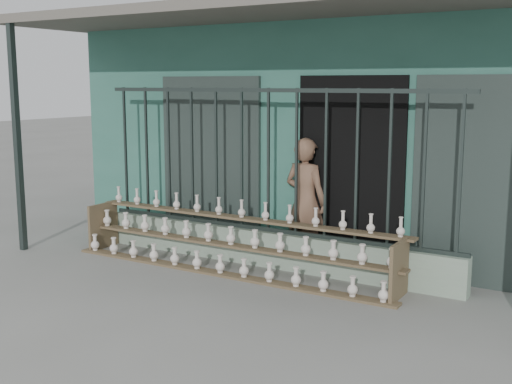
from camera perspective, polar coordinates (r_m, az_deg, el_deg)
The scene contains 6 objects.
ground at distance 7.21m, azimuth -4.12°, elevation -9.01°, with size 60.00×60.00×0.00m, color slate.
workshop_building at distance 10.60m, azimuth 9.03°, elevation 5.82°, with size 7.40×6.60×3.21m.
parapet_wall at distance 8.20m, azimuth 1.08°, elevation -5.04°, with size 5.00×0.20×0.45m, color gray.
security_fence at distance 7.99m, azimuth 1.10°, elevation 2.78°, with size 5.00×0.04×1.80m.
shelf_rack at distance 7.97m, azimuth -2.29°, elevation -4.46°, with size 4.50×0.68×0.85m.
elderly_woman at distance 8.21m, azimuth 4.42°, elevation -0.83°, with size 0.60×0.39×1.63m, color brown.
Camera 1 is at (3.92, -5.60, 2.30)m, focal length 45.00 mm.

